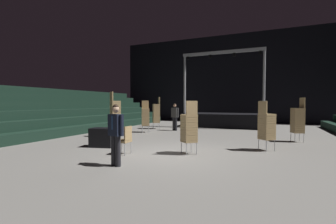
{
  "coord_description": "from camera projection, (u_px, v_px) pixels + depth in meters",
  "views": [
    {
      "loc": [
        3.05,
        -7.47,
        1.71
      ],
      "look_at": [
        -0.32,
        0.39,
        1.4
      ],
      "focal_mm": 25.46,
      "sensor_mm": 36.0,
      "label": 1
    }
  ],
  "objects": [
    {
      "name": "equipment_road_case",
      "position": [
        103.0,
        137.0,
        9.37
      ],
      "size": [
        1.02,
        0.8,
        0.74
      ],
      "primitive_type": "cube",
      "rotation": [
        0.0,
        0.0,
        0.24
      ],
      "color": "black",
      "rests_on": "ground_plane"
    },
    {
      "name": "chair_stack_mid_centre",
      "position": [
        145.0,
        116.0,
        14.06
      ],
      "size": [
        0.6,
        0.6,
        1.88
      ],
      "rotation": [
        0.0,
        0.0,
        3.69
      ],
      "color": "#B2B5BA",
      "rests_on": "ground_plane"
    },
    {
      "name": "crew_worker_near_stage",
      "position": [
        175.0,
        115.0,
        14.98
      ],
      "size": [
        0.57,
        0.33,
        1.71
      ],
      "rotation": [
        0.0,
        0.0,
        5.99
      ],
      "color": "black",
      "rests_on": "ground_plane"
    },
    {
      "name": "arena_end_wall",
      "position": [
        234.0,
        78.0,
        21.76
      ],
      "size": [
        22.0,
        0.3,
        8.0
      ],
      "primitive_type": "cube",
      "color": "black",
      "rests_on": "ground_plane"
    },
    {
      "name": "chair_stack_front_left",
      "position": [
        115.0,
        114.0,
        12.17
      ],
      "size": [
        0.61,
        0.61,
        2.31
      ],
      "rotation": [
        0.0,
        0.0,
        5.66
      ],
      "color": "#B2B5BA",
      "rests_on": "ground_plane"
    },
    {
      "name": "bleacher_bank_left",
      "position": [
        25.0,
        110.0,
        12.44
      ],
      "size": [
        4.5,
        24.0,
        2.7
      ],
      "rotation": [
        0.0,
        0.0,
        1.57
      ],
      "color": "black",
      "rests_on": "ground_plane"
    },
    {
      "name": "loose_chair_near_man",
      "position": [
        125.0,
        138.0,
        7.99
      ],
      "size": [
        0.45,
        0.45,
        0.95
      ],
      "rotation": [
        0.0,
        0.0,
        1.56
      ],
      "color": "#B2B5BA",
      "rests_on": "ground_plane"
    },
    {
      "name": "chair_stack_rear_left",
      "position": [
        298.0,
        120.0,
        10.53
      ],
      "size": [
        0.57,
        0.57,
        1.96
      ],
      "rotation": [
        0.0,
        0.0,
        1.94
      ],
      "color": "#B2B5BA",
      "rests_on": "ground_plane"
    },
    {
      "name": "chair_stack_mid_right",
      "position": [
        266.0,
        126.0,
        8.59
      ],
      "size": [
        0.62,
        0.62,
        1.79
      ],
      "rotation": [
        0.0,
        0.0,
        5.47
      ],
      "color": "#B2B5BA",
      "rests_on": "ground_plane"
    },
    {
      "name": "stage_riser",
      "position": [
        225.0,
        119.0,
        17.61
      ],
      "size": [
        5.88,
        3.22,
        5.3
      ],
      "color": "black",
      "rests_on": "ground_plane"
    },
    {
      "name": "chair_stack_mid_left",
      "position": [
        189.0,
        127.0,
        8.01
      ],
      "size": [
        0.62,
        0.62,
        1.79
      ],
      "rotation": [
        0.0,
        0.0,
        0.8
      ],
      "color": "#B2B5BA",
      "rests_on": "ground_plane"
    },
    {
      "name": "man_with_tie",
      "position": [
        116.0,
        131.0,
        6.46
      ],
      "size": [
        0.57,
        0.33,
        1.69
      ],
      "rotation": [
        0.0,
        0.0,
        2.86
      ],
      "color": "black",
      "rests_on": "ground_plane"
    },
    {
      "name": "ground_plane",
      "position": [
        172.0,
        155.0,
        8.13
      ],
      "size": [
        22.0,
        30.0,
        0.1
      ],
      "primitive_type": "cube",
      "color": "slate"
    },
    {
      "name": "chair_stack_front_right",
      "position": [
        156.0,
        113.0,
        16.06
      ],
      "size": [
        0.62,
        0.62,
        2.14
      ],
      "rotation": [
        0.0,
        0.0,
        2.21
      ],
      "color": "#B2B5BA",
      "rests_on": "ground_plane"
    }
  ]
}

